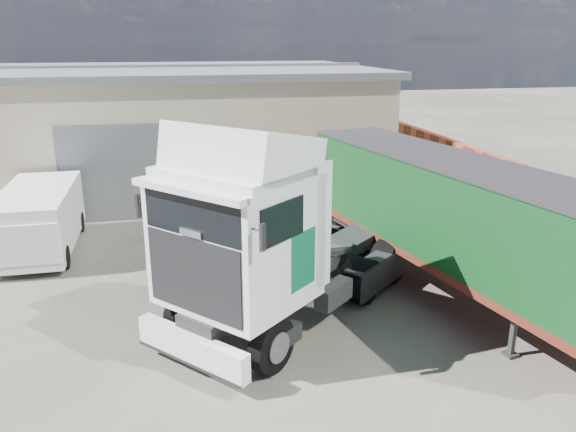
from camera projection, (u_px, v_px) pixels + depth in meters
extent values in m
plane|color=black|center=(187.00, 350.00, 12.32)|extent=(120.00, 120.00, 0.00)
cube|color=#C3BA96|center=(33.00, 133.00, 25.26)|extent=(30.00, 12.00, 5.00)
cube|color=#5C5E61|center=(25.00, 72.00, 24.46)|extent=(30.60, 12.60, 0.30)
cube|color=#5C5E61|center=(117.00, 173.00, 20.67)|extent=(4.00, 0.08, 3.60)
cube|color=#5C5E61|center=(24.00, 67.00, 24.40)|extent=(30.60, 0.40, 0.15)
cube|color=brown|center=(506.00, 195.00, 19.87)|extent=(0.35, 26.00, 2.50)
cylinder|color=black|center=(227.00, 328.00, 12.08)|extent=(2.71, 2.84, 1.18)
cylinder|color=black|center=(325.00, 270.00, 15.09)|extent=(2.75, 2.88, 1.18)
cylinder|color=black|center=(353.00, 253.00, 16.30)|extent=(2.75, 2.88, 1.18)
cube|color=#2D2D30|center=(299.00, 271.00, 14.02)|extent=(6.17, 5.66, 0.33)
cube|color=silver|center=(192.00, 348.00, 11.25)|extent=(2.10, 2.31, 0.61)
cube|color=silver|center=(237.00, 238.00, 11.79)|extent=(3.77, 3.79, 2.74)
cube|color=black|center=(194.00, 276.00, 10.92)|extent=(1.68, 1.88, 1.56)
cube|color=black|center=(191.00, 216.00, 10.57)|extent=(1.71, 1.91, 0.84)
cube|color=silver|center=(241.00, 154.00, 11.43)|extent=(3.46, 3.51, 1.37)
cube|color=#0C5739|center=(204.00, 233.00, 13.01)|extent=(0.63, 0.57, 1.23)
cube|color=#0C5739|center=(303.00, 260.00, 11.44)|extent=(0.63, 0.57, 1.23)
cylinder|color=#2D2D30|center=(330.00, 245.00, 15.07)|extent=(1.73, 1.73, 0.13)
cube|color=#2D2D30|center=(513.00, 335.00, 11.96)|extent=(0.32, 0.32, 0.99)
cube|color=#2D2D30|center=(568.00, 321.00, 12.58)|extent=(0.32, 0.32, 0.99)
cylinder|color=black|center=(370.00, 232.00, 18.45)|extent=(2.44, 1.39, 0.95)
cube|color=#2D2D30|center=(442.00, 261.00, 15.16)|extent=(2.84, 10.74, 0.32)
cube|color=#5F2015|center=(443.00, 250.00, 15.07)|extent=(4.34, 11.04, 0.22)
cube|color=black|center=(447.00, 205.00, 14.69)|extent=(4.34, 11.04, 2.34)
cube|color=#2D2D30|center=(451.00, 160.00, 14.33)|extent=(4.40, 11.10, 0.07)
cylinder|color=black|center=(31.00, 260.00, 16.44)|extent=(2.06, 0.71, 0.71)
cylinder|color=black|center=(52.00, 224.00, 19.64)|extent=(2.06, 0.71, 0.71)
cube|color=silver|center=(39.00, 217.00, 17.81)|extent=(2.05, 4.94, 1.83)
cube|color=silver|center=(25.00, 240.00, 15.92)|extent=(1.99, 0.97, 1.18)
cube|color=black|center=(24.00, 218.00, 15.94)|extent=(1.88, 0.09, 0.64)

